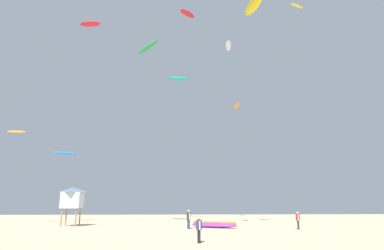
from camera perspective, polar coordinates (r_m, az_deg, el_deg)
The scene contains 15 objects.
person_foreground at distance 21.12m, azimuth 1.24°, elevation -17.74°, with size 0.36×0.52×1.61m.
person_midground at distance 32.56m, azimuth -0.61°, elevation -16.17°, with size 0.40×0.55×1.78m.
person_left at distance 33.53m, azimuth 18.31°, elevation -15.60°, with size 0.37×0.53×1.62m.
kite_grounded_near at distance 34.26m, azimuth 3.92°, elevation -17.28°, with size 5.05×3.88×0.63m.
lifeguard_tower at distance 38.44m, azimuth -20.48°, elevation -11.96°, with size 2.30×2.30×4.15m.
kite_aloft_0 at distance 44.37m, azimuth -0.86°, elevation 19.20°, with size 2.35×2.21×0.61m.
kite_aloft_1 at distance 41.49m, azimuth -7.87°, elevation 13.56°, with size 3.50×4.34×1.03m.
kite_aloft_2 at distance 44.71m, azimuth 18.15°, elevation 19.46°, with size 2.20×1.49×0.44m.
kite_aloft_3 at distance 49.69m, azimuth -2.50°, elevation 8.23°, with size 3.48×1.04×0.40m.
kite_aloft_4 at distance 54.91m, azimuth 6.51°, elevation 13.82°, with size 1.74×3.63×0.70m.
kite_aloft_5 at distance 39.40m, azimuth 10.83°, elevation 20.13°, with size 1.93×4.06×0.98m.
kite_aloft_6 at distance 41.41m, azimuth -17.64°, elevation 16.76°, with size 2.65×1.17×0.56m.
kite_aloft_7 at distance 39.59m, azimuth 7.93°, elevation 3.32°, with size 0.74×2.43×0.45m.
kite_aloft_8 at distance 44.07m, azimuth -28.72°, elevation -1.04°, with size 2.22×0.83×0.48m.
kite_aloft_9 at distance 46.65m, azimuth -21.69°, elevation -4.67°, with size 3.41×2.14×0.42m.
Camera 1 is at (-1.83, -14.19, 2.40)m, focal length 30.00 mm.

